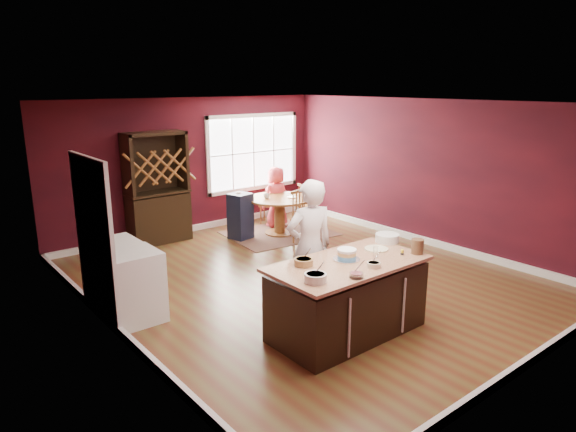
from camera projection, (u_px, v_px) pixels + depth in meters
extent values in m
plane|color=brown|center=(305.00, 279.00, 8.04)|extent=(7.00, 7.00, 0.00)
plane|color=white|center=(306.00, 103.00, 7.36)|extent=(7.00, 7.00, 0.00)
plane|color=black|center=(192.00, 166.00, 10.33)|extent=(6.00, 0.00, 6.00)
plane|color=black|center=(537.00, 253.00, 5.07)|extent=(6.00, 0.00, 6.00)
plane|color=black|center=(108.00, 230.00, 5.87)|extent=(0.00, 7.00, 7.00)
plane|color=black|center=(427.00, 173.00, 9.53)|extent=(0.00, 7.00, 7.00)
cube|color=black|center=(347.00, 301.00, 6.20)|extent=(1.87, 0.94, 0.83)
cube|color=#E3AD7D|center=(348.00, 264.00, 6.08)|extent=(1.95, 1.02, 0.04)
cylinder|color=brown|center=(280.00, 233.00, 10.41)|extent=(0.59, 0.59, 0.04)
cylinder|color=brown|center=(280.00, 217.00, 10.32)|extent=(0.21, 0.21, 0.67)
cylinder|color=brown|center=(280.00, 199.00, 10.23)|extent=(1.27, 1.27, 0.04)
imported|color=silver|center=(310.00, 248.00, 6.66)|extent=(0.75, 0.59, 1.81)
cylinder|color=silver|center=(315.00, 278.00, 5.46)|extent=(0.24, 0.24, 0.09)
cylinder|color=#A78A4F|center=(304.00, 262.00, 5.95)|extent=(0.22, 0.22, 0.08)
cylinder|color=white|center=(356.00, 275.00, 5.58)|extent=(0.16, 0.16, 0.06)
cylinder|color=beige|center=(374.00, 265.00, 5.90)|extent=(0.16, 0.16, 0.06)
cylinder|color=white|center=(376.00, 252.00, 6.23)|extent=(0.07, 0.07, 0.13)
cylinder|color=beige|center=(376.00, 249.00, 6.52)|extent=(0.30, 0.30, 0.02)
cylinder|color=silver|center=(387.00, 238.00, 6.83)|extent=(0.31, 0.31, 0.11)
cylinder|color=#4C3C22|center=(417.00, 246.00, 6.35)|extent=(0.15, 0.15, 0.18)
cube|color=brown|center=(280.00, 233.00, 10.41)|extent=(2.17, 1.75, 0.01)
imported|color=#E2404B|center=(276.00, 197.00, 10.79)|extent=(0.65, 0.44, 1.28)
cylinder|color=beige|center=(292.00, 197.00, 10.24)|extent=(0.19, 0.19, 0.01)
imported|color=silver|center=(267.00, 196.00, 10.15)|extent=(0.15, 0.15, 0.10)
cube|color=black|center=(157.00, 188.00, 9.65)|extent=(1.15, 0.48, 2.10)
cube|color=silver|center=(134.00, 287.00, 6.52)|extent=(0.64, 0.62, 0.93)
cube|color=silver|center=(115.00, 273.00, 7.01)|extent=(0.63, 0.61, 0.91)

